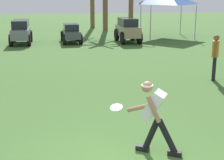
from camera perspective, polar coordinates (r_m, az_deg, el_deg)
frisbee_thrower at (r=6.42m, az=6.97°, el=-5.55°), size 0.95×0.77×1.39m
frisbee_in_flight at (r=6.83m, az=0.73°, el=-4.61°), size 0.34×0.34×0.09m
teammate_near_sideline at (r=12.04m, az=16.79°, el=4.29°), size 0.34×0.47×1.56m
parked_car_slot_b at (r=20.28m, az=-14.91°, el=7.86°), size 1.24×2.44×1.34m
parked_car_slot_c at (r=20.20m, az=-6.82°, el=7.77°), size 1.26×2.27×1.10m
parked_car_slot_d at (r=20.24m, az=2.63°, el=8.38°), size 1.34×2.42×1.40m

